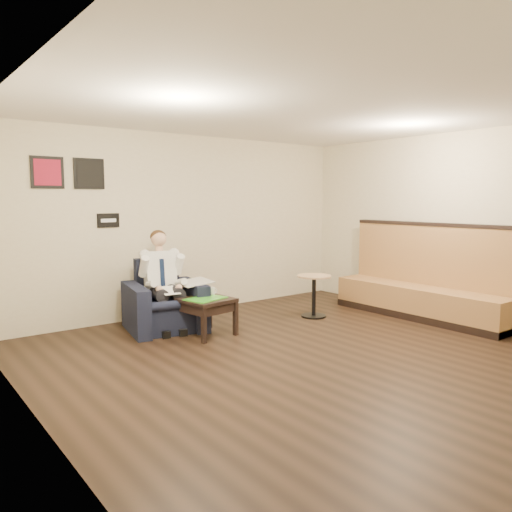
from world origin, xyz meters
TOP-DOWN VIEW (x-y plane):
  - ground at (0.00, 0.00)m, footprint 6.00×6.00m
  - wall_back at (0.00, 3.00)m, footprint 6.00×0.02m
  - wall_left at (-3.00, 0.00)m, footprint 0.02×6.00m
  - wall_right at (3.00, 0.00)m, footprint 0.02×6.00m
  - ceiling at (0.00, 0.00)m, footprint 6.00×6.00m
  - seating_sign at (-1.30, 2.98)m, footprint 0.32×0.02m
  - art_print_left at (-2.10, 2.98)m, footprint 0.42×0.03m
  - art_print_right at (-1.55, 2.98)m, footprint 0.42×0.03m
  - armchair at (-0.84, 2.21)m, footprint 1.16×1.16m
  - seated_man at (-0.86, 2.09)m, footprint 0.79×1.04m
  - lap_papers at (-0.88, 1.99)m, footprint 0.26×0.34m
  - newspaper at (-0.46, 2.03)m, footprint 0.49×0.57m
  - side_table at (-0.53, 1.60)m, footprint 0.68×0.68m
  - green_folder at (-0.56, 1.58)m, footprint 0.57×0.47m
  - coffee_mug at (-0.35, 1.76)m, footprint 0.10×0.10m
  - smartphone at (-0.50, 1.79)m, footprint 0.16×0.08m
  - banquette at (2.59, 0.48)m, footprint 0.66×2.77m
  - cafe_table at (1.32, 1.49)m, footprint 0.69×0.69m

SIDE VIEW (x-z plane):
  - ground at x=0.00m, z-range 0.00..0.00m
  - side_table at x=-0.53m, z-range 0.00..0.50m
  - cafe_table at x=1.32m, z-range 0.00..0.65m
  - armchair at x=-0.84m, z-range 0.00..0.96m
  - smartphone at x=-0.50m, z-range 0.50..0.51m
  - green_folder at x=-0.56m, z-range 0.50..0.51m
  - coffee_mug at x=-0.35m, z-range 0.50..0.60m
  - lap_papers at x=-0.88m, z-range 0.58..0.59m
  - newspaper at x=-0.46m, z-range 0.65..0.66m
  - seated_man at x=-0.86m, z-range 0.00..1.31m
  - banquette at x=2.59m, z-range 0.00..1.42m
  - wall_back at x=0.00m, z-range 0.00..2.80m
  - wall_left at x=-3.00m, z-range 0.00..2.80m
  - wall_right at x=3.00m, z-range 0.00..2.80m
  - seating_sign at x=-1.30m, z-range 1.40..1.60m
  - art_print_left at x=-2.10m, z-range 1.94..2.36m
  - art_print_right at x=-1.55m, z-range 1.94..2.36m
  - ceiling at x=0.00m, z-range 2.79..2.81m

